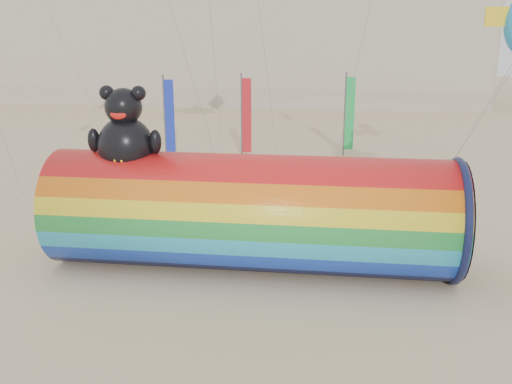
# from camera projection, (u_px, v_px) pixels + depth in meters

# --- Properties ---
(ground) EXTENTS (160.00, 160.00, 0.00)m
(ground) POSITION_uv_depth(u_px,v_px,m) (235.00, 273.00, 18.95)
(ground) COLOR #CCB58C
(ground) RESTS_ON ground
(hotel_building) EXTENTS (60.40, 15.40, 20.60)m
(hotel_building) POSITION_uv_depth(u_px,v_px,m) (194.00, 2.00, 61.25)
(hotel_building) COLOR #B7AD99
(hotel_building) RESTS_ON ground
(windsock_assembly) EXTENTS (13.37, 4.07, 6.16)m
(windsock_assembly) POSITION_uv_depth(u_px,v_px,m) (251.00, 209.00, 18.94)
(windsock_assembly) COLOR red
(windsock_assembly) RESTS_ON ground
(festival_banners) EXTENTS (11.24, 3.20, 5.20)m
(festival_banners) POSITION_uv_depth(u_px,v_px,m) (256.00, 116.00, 34.47)
(festival_banners) COLOR #59595E
(festival_banners) RESTS_ON ground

